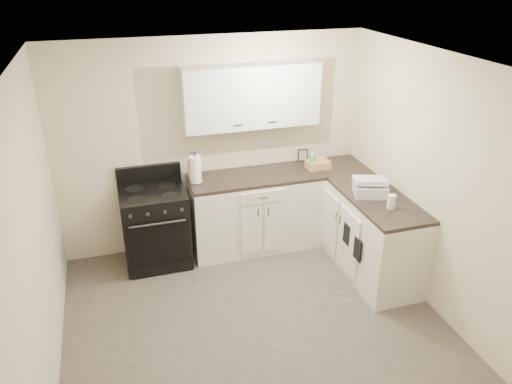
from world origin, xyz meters
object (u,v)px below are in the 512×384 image
object	(u,v)px
stove	(156,227)
wicker_basket	(318,164)
countertop_grill	(370,189)
knife_block	(194,169)
paper_towel	(195,169)

from	to	relation	value
stove	wicker_basket	size ratio (longest dim) A/B	3.18
countertop_grill	knife_block	bearing A→B (deg)	170.12
knife_block	countertop_grill	bearing A→B (deg)	-46.69
paper_towel	countertop_grill	xyz separation A→B (m)	(1.72, -0.84, -0.10)
countertop_grill	paper_towel	bearing A→B (deg)	172.91
knife_block	countertop_grill	size ratio (longest dim) A/B	0.68
wicker_basket	paper_towel	bearing A→B (deg)	179.68
stove	wicker_basket	world-z (taller)	wicker_basket
stove	paper_towel	xyz separation A→B (m)	(0.50, 0.03, 0.64)
knife_block	wicker_basket	world-z (taller)	knife_block
paper_towel	wicker_basket	distance (m)	1.48
stove	wicker_basket	distance (m)	2.05
knife_block	countertop_grill	distance (m)	1.97
knife_block	countertop_grill	world-z (taller)	knife_block
knife_block	countertop_grill	xyz separation A→B (m)	(1.72, -0.95, -0.05)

